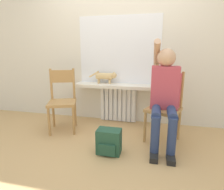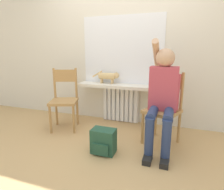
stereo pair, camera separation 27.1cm
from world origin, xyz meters
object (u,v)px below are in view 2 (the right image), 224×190
person (163,93)px  cat (109,76)px  chair_left (64,98)px  chair_right (164,108)px  backpack (103,141)px

person → cat: 1.10m
person → cat: person is taller
chair_left → cat: size_ratio=1.96×
chair_right → backpack: size_ratio=3.15×
backpack → chair_right: bearing=39.3°
person → chair_right: bearing=82.0°
chair_left → backpack: chair_left is taller
chair_left → chair_right: (1.48, -0.00, 0.00)m
chair_left → person: 1.48m
chair_left → backpack: 1.05m
chair_left → backpack: (0.85, -0.52, -0.33)m
chair_right → person: 0.24m
cat → person: bearing=-33.7°
chair_right → backpack: (-0.63, -0.51, -0.33)m
chair_right → person: person is taller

